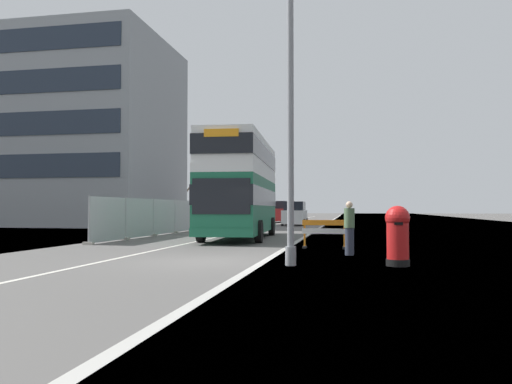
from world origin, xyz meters
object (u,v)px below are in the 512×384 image
(red_pillar_postbox, at_px, (398,233))
(pedestrian_at_kerb, at_px, (349,228))
(double_decker_bus, at_px, (241,187))
(car_receding_mid, at_px, (279,212))
(lamppost_foreground, at_px, (290,111))
(car_oncoming_near, at_px, (295,214))
(roadworks_barrier, at_px, (324,231))

(red_pillar_postbox, relative_size, pedestrian_at_kerb, 0.91)
(double_decker_bus, distance_m, red_pillar_postbox, 13.02)
(car_receding_mid, bearing_deg, double_decker_bus, -85.61)
(car_receding_mid, distance_m, pedestrian_at_kerb, 37.71)
(pedestrian_at_kerb, bearing_deg, double_decker_bus, 123.41)
(lamppost_foreground, bearing_deg, car_oncoming_near, 96.21)
(roadworks_barrier, xyz_separation_m, car_oncoming_near, (-3.96, 25.29, 0.32))
(double_decker_bus, bearing_deg, red_pillar_postbox, -58.81)
(lamppost_foreground, distance_m, car_receding_mid, 40.78)
(red_pillar_postbox, relative_size, car_receding_mid, 0.35)
(double_decker_bus, distance_m, car_receding_mid, 28.85)
(lamppost_foreground, relative_size, pedestrian_at_kerb, 5.01)
(lamppost_foreground, xyz_separation_m, red_pillar_postbox, (2.77, 0.45, -3.25))
(car_receding_mid, bearing_deg, roadworks_barrier, -79.00)
(double_decker_bus, relative_size, red_pillar_postbox, 6.73)
(car_oncoming_near, bearing_deg, red_pillar_postbox, -78.64)
(red_pillar_postbox, bearing_deg, pedestrian_at_kerb, 114.08)
(pedestrian_at_kerb, bearing_deg, car_receding_mid, 101.66)
(double_decker_bus, xyz_separation_m, pedestrian_at_kerb, (5.42, -8.21, -1.74))
(lamppost_foreground, bearing_deg, pedestrian_at_kerb, 65.21)
(double_decker_bus, relative_size, car_oncoming_near, 2.34)
(car_receding_mid, xyz_separation_m, pedestrian_at_kerb, (7.62, -36.93, -0.19))
(red_pillar_postbox, xyz_separation_m, car_oncoming_near, (-6.16, 30.67, 0.12))
(red_pillar_postbox, height_order, car_oncoming_near, car_oncoming_near)
(lamppost_foreground, relative_size, car_receding_mid, 1.91)
(double_decker_bus, xyz_separation_m, car_receding_mid, (-2.20, 28.72, -1.54))
(red_pillar_postbox, bearing_deg, lamppost_foreground, -170.78)
(double_decker_bus, relative_size, car_receding_mid, 2.34)
(lamppost_foreground, xyz_separation_m, car_oncoming_near, (-3.39, 31.12, -3.13))
(lamppost_foreground, distance_m, car_oncoming_near, 31.46)
(roadworks_barrier, relative_size, pedestrian_at_kerb, 0.95)
(red_pillar_postbox, height_order, roadworks_barrier, red_pillar_postbox)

